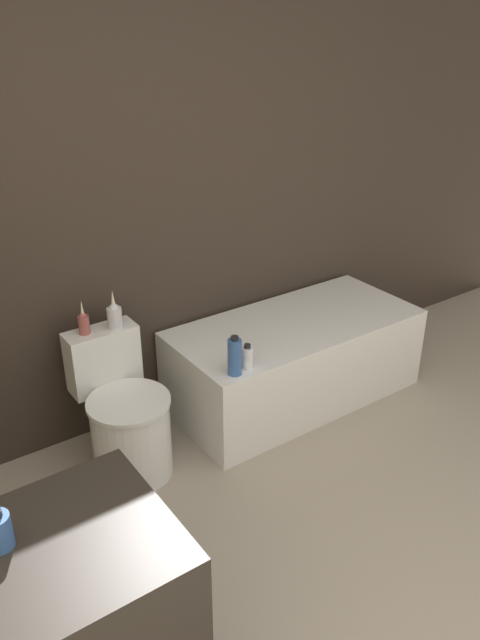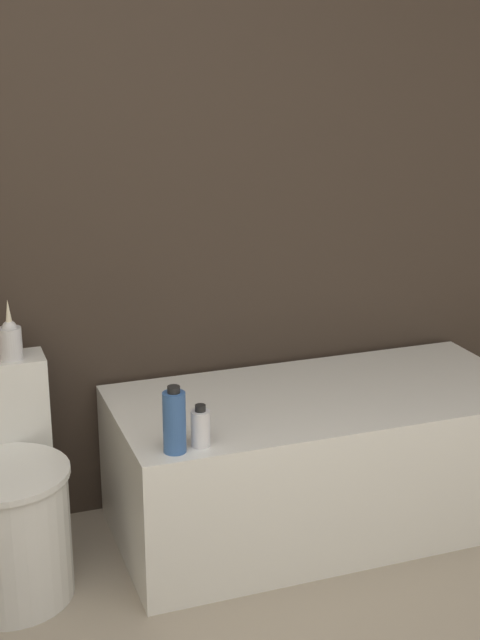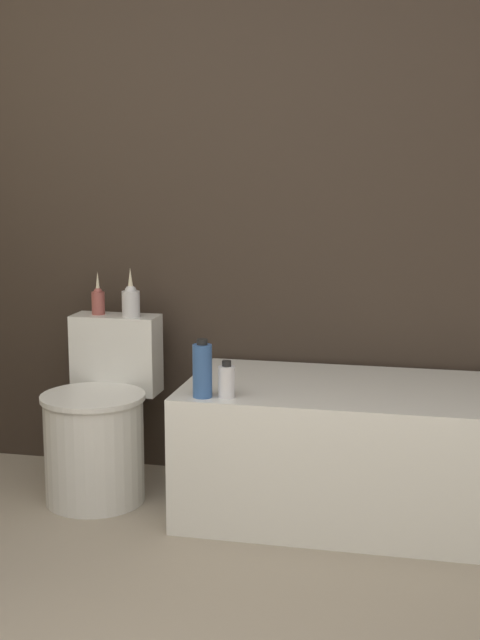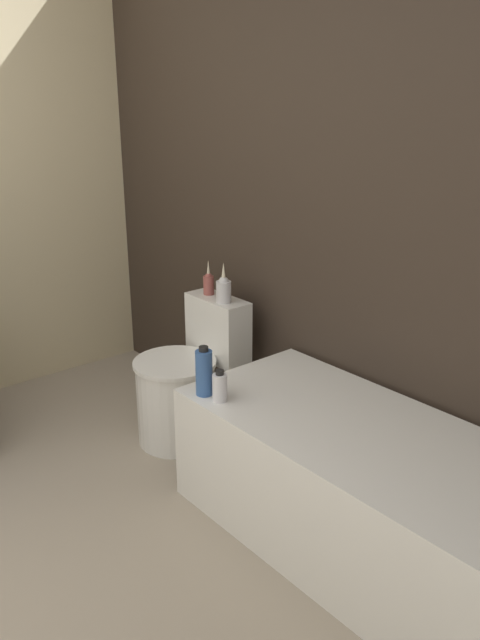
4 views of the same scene
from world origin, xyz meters
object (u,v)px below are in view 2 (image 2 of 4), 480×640
(bathtub, at_px, (322,458))
(vase_silver, at_px, (10,339))
(shampoo_bottle_tall, at_px, (174,421))
(shampoo_bottle_short, at_px, (201,427))
(toilet, at_px, (4,505))

(bathtub, distance_m, vase_silver, 1.18)
(shampoo_bottle_tall, distance_m, shampoo_bottle_short, 0.09)
(shampoo_bottle_tall, relative_size, shampoo_bottle_short, 1.57)
(vase_silver, relative_size, shampoo_bottle_short, 1.51)
(shampoo_bottle_short, bearing_deg, shampoo_bottle_tall, -171.22)
(shampoo_bottle_tall, bearing_deg, bathtub, 23.71)
(toilet, bearing_deg, bathtub, 1.25)
(shampoo_bottle_short, bearing_deg, toilet, 158.03)
(toilet, xyz_separation_m, shampoo_bottle_tall, (0.50, -0.25, 0.32))
(toilet, bearing_deg, shampoo_bottle_short, -21.97)
(toilet, height_order, vase_silver, vase_silver)
(toilet, bearing_deg, vase_silver, 68.59)
(bathtub, distance_m, toilet, 1.12)
(vase_silver, height_order, shampoo_bottle_short, vase_silver)
(bathtub, height_order, vase_silver, vase_silver)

